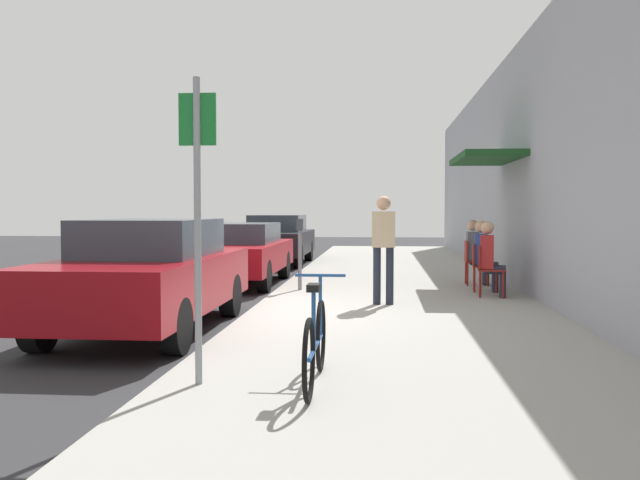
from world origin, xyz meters
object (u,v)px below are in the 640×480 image
street_sign (198,206)px  cafe_chair_2 (472,259)px  parking_meter (300,249)px  seated_patron_1 (484,253)px  cafe_chair_1 (481,264)px  seated_patron_0 (491,256)px  pedestrian_standing (383,241)px  parked_car_0 (149,274)px  parked_car_1 (239,252)px  seated_patron_2 (476,250)px  cafe_chair_0 (487,267)px  parked_car_2 (277,239)px  bicycle_0 (315,343)px

street_sign → cafe_chair_2: 8.72m
parking_meter → seated_patron_1: 3.36m
street_sign → cafe_chair_1: bearing=64.1°
seated_patron_0 → pedestrian_standing: (-1.82, -1.09, 0.30)m
parked_car_0 → seated_patron_0: bearing=32.1°
parked_car_1 → seated_patron_2: bearing=-9.0°
seated_patron_1 → pedestrian_standing: size_ratio=0.76×
parked_car_0 → seated_patron_1: (4.91, 3.83, 0.05)m
parking_meter → pedestrian_standing: bearing=-50.2°
seated_patron_1 → parked_car_1: bearing=159.1°
cafe_chair_0 → seated_patron_2: (0.06, 1.84, 0.19)m
parked_car_0 → seated_patron_1: 6.23m
parked_car_2 → seated_patron_0: (4.91, -8.10, 0.07)m
bicycle_0 → parked_car_0: bearing=129.7°
pedestrian_standing → cafe_chair_0: bearing=32.1°
street_sign → seated_patron_2: size_ratio=2.02×
bicycle_0 → cafe_chair_0: (2.35, 6.10, 0.14)m
parked_car_0 → pedestrian_standing: size_ratio=2.59×
street_sign → seated_patron_1: (3.41, 6.88, -0.82)m
parked_car_0 → seated_patron_2: 6.96m
parked_car_1 → cafe_chair_2: bearing=-9.0°
seated_patron_1 → cafe_chair_2: size_ratio=1.48×
cafe_chair_2 → bicycle_0: bearing=-106.5°
cafe_chair_0 → cafe_chair_2: bearing=90.0°
bicycle_0 → cafe_chair_1: bicycle_0 is taller
cafe_chair_2 → pedestrian_standing: bearing=-120.9°
parked_car_0 → parked_car_2: 11.18m
parked_car_1 → bicycle_0: 9.07m
street_sign → seated_patron_2: (3.41, 7.98, -0.82)m
seated_patron_1 → cafe_chair_2: seated_patron_1 is taller
parking_meter → seated_patron_1: size_ratio=1.02×
seated_patron_2 → seated_patron_1: bearing=-90.0°
street_sign → cafe_chair_1: (3.35, 6.89, -1.02)m
street_sign → cafe_chair_0: bearing=61.4°
seated_patron_0 → cafe_chair_0: bearing=170.6°
seated_patron_2 → pedestrian_standing: pedestrian_standing is taller
seated_patron_2 → cafe_chair_0: bearing=-91.8°
bicycle_0 → seated_patron_0: seated_patron_0 is taller
seated_patron_1 → seated_patron_2: bearing=90.0°
parking_meter → seated_patron_1: parking_meter is taller
bicycle_0 → pedestrian_standing: (0.59, 5.00, 0.64)m
parking_meter → bicycle_0: parking_meter is taller
seated_patron_0 → cafe_chair_2: bearing=91.9°
parking_meter → cafe_chair_0: bearing=-12.7°
cafe_chair_0 → seated_patron_2: size_ratio=0.67×
parked_car_0 → parking_meter: parked_car_0 is taller
cafe_chair_2 → parked_car_0: bearing=-134.5°
parking_meter → seated_patron_0: bearing=-12.6°
bicycle_0 → cafe_chair_2: bicycle_0 is taller
street_sign → seated_patron_0: 7.06m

